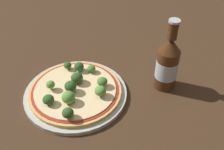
% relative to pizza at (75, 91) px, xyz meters
% --- Properties ---
extents(ground_plane, '(3.00, 3.00, 0.00)m').
position_rel_pizza_xyz_m(ground_plane, '(-0.02, 0.02, -0.02)').
color(ground_plane, '#3D2819').
extents(plate, '(0.29, 0.29, 0.01)m').
position_rel_pizza_xyz_m(plate, '(-0.00, 0.00, -0.01)').
color(plate, '#B2B7B2').
rests_on(plate, ground_plane).
extents(pizza, '(0.26, 0.26, 0.01)m').
position_rel_pizza_xyz_m(pizza, '(0.00, 0.00, 0.00)').
color(pizza, tan).
rests_on(pizza, plate).
extents(broccoli_floret_0, '(0.02, 0.02, 0.02)m').
position_rel_pizza_xyz_m(broccoli_floret_0, '(-0.09, 0.01, 0.02)').
color(broccoli_floret_0, '#6B8E51').
rests_on(broccoli_floret_0, pizza).
extents(broccoli_floret_1, '(0.03, 0.03, 0.03)m').
position_rel_pizza_xyz_m(broccoli_floret_1, '(-0.02, 0.02, 0.02)').
color(broccoli_floret_1, '#6B8E51').
rests_on(broccoli_floret_1, pizza).
extents(broccoli_floret_2, '(0.03, 0.03, 0.03)m').
position_rel_pizza_xyz_m(broccoli_floret_2, '(0.00, -0.01, 0.03)').
color(broccoli_floret_2, '#6B8E51').
rests_on(broccoli_floret_2, pizza).
extents(broccoli_floret_3, '(0.03, 0.03, 0.03)m').
position_rel_pizza_xyz_m(broccoli_floret_3, '(0.03, 0.07, 0.02)').
color(broccoli_floret_3, '#6B8E51').
rests_on(broccoli_floret_3, pizza).
extents(broccoli_floret_4, '(0.03, 0.03, 0.03)m').
position_rel_pizza_xyz_m(broccoli_floret_4, '(-0.07, 0.04, 0.02)').
color(broccoli_floret_4, '#6B8E51').
rests_on(broccoli_floret_4, pizza).
extents(broccoli_floret_5, '(0.03, 0.03, 0.03)m').
position_rel_pizza_xyz_m(broccoli_floret_5, '(0.02, -0.08, 0.02)').
color(broccoli_floret_5, '#6B8E51').
rests_on(broccoli_floret_5, pizza).
extents(broccoli_floret_6, '(0.03, 0.03, 0.03)m').
position_rel_pizza_xyz_m(broccoli_floret_6, '(0.09, -0.05, 0.02)').
color(broccoli_floret_6, '#6B8E51').
rests_on(broccoli_floret_6, pizza).
extents(broccoli_floret_7, '(0.02, 0.02, 0.02)m').
position_rel_pizza_xyz_m(broccoli_floret_7, '(-0.04, 0.07, 0.02)').
color(broccoli_floret_7, '#6B8E51').
rests_on(broccoli_floret_7, pizza).
extents(broccoli_floret_8, '(0.02, 0.02, 0.03)m').
position_rel_pizza_xyz_m(broccoli_floret_8, '(-0.03, -0.06, 0.02)').
color(broccoli_floret_8, '#6B8E51').
rests_on(broccoli_floret_8, pizza).
extents(broccoli_floret_9, '(0.03, 0.03, 0.03)m').
position_rel_pizza_xyz_m(broccoli_floret_9, '(0.06, 0.05, 0.02)').
color(broccoli_floret_9, '#6B8E51').
rests_on(broccoli_floret_9, pizza).
extents(broccoli_floret_10, '(0.04, 0.04, 0.03)m').
position_rel_pizza_xyz_m(broccoli_floret_10, '(0.04, -0.03, 0.02)').
color(broccoli_floret_10, '#6B8E51').
rests_on(broccoli_floret_10, pizza).
extents(beer_bottle, '(0.06, 0.06, 0.21)m').
position_rel_pizza_xyz_m(beer_bottle, '(0.09, 0.24, 0.06)').
color(beer_bottle, '#472814').
rests_on(beer_bottle, ground_plane).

